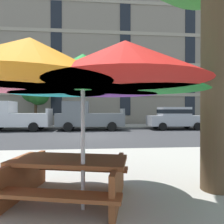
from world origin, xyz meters
TOP-DOWN VIEW (x-y plane):
  - ground_plane at (0.00, 0.00)m, footprint 120.00×120.00m
  - sidewalk_near_patio at (0.00, -9.00)m, footprint 56.00×9.00m
  - sidewalk_far at (0.00, 6.80)m, footprint 56.00×3.60m
  - apartment_building at (0.00, 14.99)m, footprint 42.28×12.08m
  - pickup_white at (-5.81, 3.70)m, footprint 5.10×2.12m
  - pickup_gray at (-0.25, 3.70)m, footprint 5.10×2.12m
  - sedan_silver at (6.72, 3.70)m, footprint 4.40×1.98m
  - street_tree_left at (-5.20, 7.46)m, footprint 2.61×2.47m
  - patio_umbrella at (0.09, -9.00)m, footprint 3.60×3.35m
  - picnic_table at (-0.15, -8.65)m, footprint 2.09×1.88m

SIDE VIEW (x-z plane):
  - ground_plane at x=0.00m, z-range 0.00..0.00m
  - sidewalk_near_patio at x=0.00m, z-range 0.00..0.12m
  - sidewalk_far at x=0.00m, z-range 0.00..0.12m
  - picnic_table at x=-0.15m, z-range 0.10..0.87m
  - sedan_silver at x=6.72m, z-range 0.06..1.84m
  - pickup_white at x=-5.81m, z-range -0.07..2.13m
  - pickup_gray at x=-0.25m, z-range -0.07..2.13m
  - patio_umbrella at x=0.09m, z-range 0.88..3.23m
  - street_tree_left at x=-5.20m, z-range 0.95..5.87m
  - apartment_building at x=0.00m, z-range 0.00..16.00m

